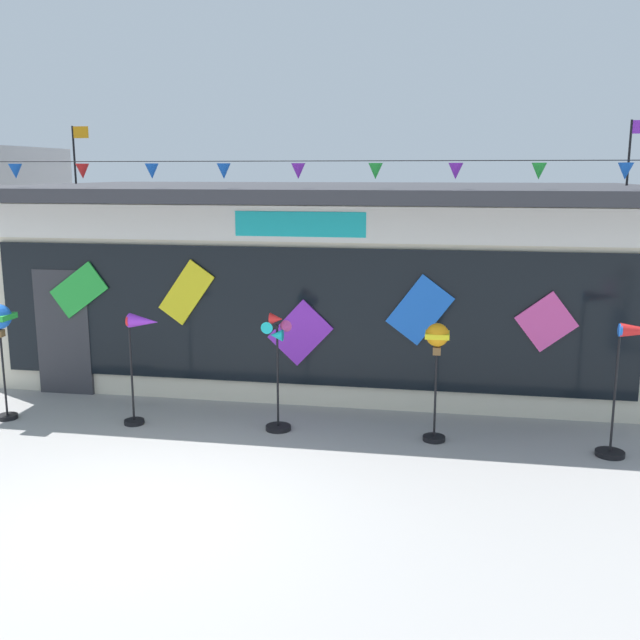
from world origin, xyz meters
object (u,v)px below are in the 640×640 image
Objects in this scene: kite_shop_building at (332,272)px; wind_spinner_center_left at (277,358)px; wind_spinner_right at (631,372)px; wind_spinner_center_right at (437,351)px; wind_spinner_left at (141,344)px.

wind_spinner_center_left is (-0.10, -4.06, -0.62)m from kite_shop_building.
wind_spinner_center_left is at bearing 177.94° from wind_spinner_right.
kite_shop_building is at bearing 88.53° from wind_spinner_center_left.
wind_spinner_right is at bearing -2.06° from wind_spinner_center_left.
kite_shop_building reaches higher than wind_spinner_center_right.
wind_spinner_right is (4.47, -0.16, 0.07)m from wind_spinner_center_left.
wind_spinner_center_left is (1.90, 0.10, -0.13)m from wind_spinner_left.
wind_spinner_right is (6.37, -0.06, -0.07)m from wind_spinner_left.
wind_spinner_right is at bearing -0.57° from wind_spinner_left.
wind_spinner_center_right is at bearing 1.24° from wind_spinner_left.
wind_spinner_left is at bearing 179.43° from wind_spinner_right.
wind_spinner_center_left is 1.04× the size of wind_spinner_center_right.
kite_shop_building is 6.70× the size of wind_spinner_center_left.
wind_spinner_left is 1.91m from wind_spinner_center_left.
wind_spinner_center_left is at bearing 179.74° from wind_spinner_center_right.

